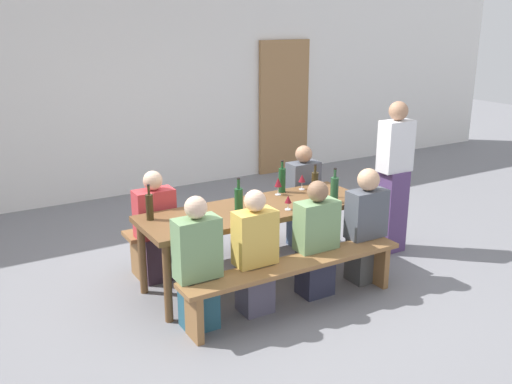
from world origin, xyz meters
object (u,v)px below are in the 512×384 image
(bench_far, at_px, (224,225))
(wine_glass_0, at_px, (278,183))
(wine_glass_1, at_px, (288,200))
(seated_guest_near_2, at_px, (316,242))
(wooden_door, at_px, (284,107))
(seated_guest_far_0, at_px, (155,230))
(seated_guest_near_1, at_px, (255,256))
(wine_bottle_4, at_px, (150,206))
(wine_bottle_2, at_px, (315,184))
(wine_glass_2, at_px, (302,179))
(wine_bottle_1, at_px, (334,189))
(tasting_table, at_px, (256,215))
(seated_guest_near_0, at_px, (198,267))
(bench_near, at_px, (295,272))
(wine_bottle_3, at_px, (239,199))
(seated_guest_far_1, at_px, (303,199))
(seated_guest_near_3, at_px, (366,228))
(standing_host, at_px, (393,180))
(wine_bottle_0, at_px, (282,180))

(bench_far, height_order, wine_glass_0, wine_glass_0)
(wine_glass_1, relative_size, seated_guest_near_2, 0.13)
(wooden_door, height_order, seated_guest_far_0, wooden_door)
(seated_guest_near_1, height_order, seated_guest_near_2, seated_guest_near_1)
(bench_far, distance_m, wine_bottle_4, 1.20)
(wine_bottle_2, distance_m, wine_bottle_4, 1.66)
(wine_glass_1, bearing_deg, wine_glass_2, 44.23)
(wine_bottle_1, bearing_deg, wooden_door, 63.93)
(wine_glass_1, height_order, seated_guest_near_2, seated_guest_near_2)
(wine_bottle_1, xyz_separation_m, wine_bottle_4, (-1.70, 0.43, -0.01))
(tasting_table, height_order, seated_guest_far_0, seated_guest_far_0)
(bench_far, height_order, seated_guest_near_0, seated_guest_near_0)
(bench_near, xyz_separation_m, wine_bottle_3, (-0.20, 0.64, 0.51))
(wine_bottle_2, bearing_deg, wine_bottle_1, -79.41)
(tasting_table, height_order, seated_guest_far_1, seated_guest_far_1)
(tasting_table, relative_size, wine_bottle_4, 6.86)
(tasting_table, height_order, wine_glass_0, wine_glass_0)
(wine_bottle_3, bearing_deg, wooden_door, 51.39)
(wine_glass_1, xyz_separation_m, seated_guest_near_3, (0.69, -0.30, -0.31))
(bench_near, xyz_separation_m, wine_glass_2, (0.70, 0.92, 0.51))
(wine_bottle_3, xyz_separation_m, seated_guest_far_0, (-0.62, 0.54, -0.35))
(seated_guest_near_0, bearing_deg, wooden_door, -40.88)
(wine_bottle_1, height_order, wine_bottle_2, wine_bottle_1)
(tasting_table, xyz_separation_m, seated_guest_far_1, (0.90, 0.51, -0.13))
(bench_near, height_order, wine_bottle_2, wine_bottle_2)
(wine_glass_1, bearing_deg, tasting_table, 136.17)
(wine_bottle_4, height_order, seated_guest_near_3, seated_guest_near_3)
(seated_guest_near_1, height_order, seated_guest_near_3, seated_guest_near_3)
(tasting_table, relative_size, seated_guest_far_1, 1.94)
(wine_glass_2, bearing_deg, wooden_door, 59.97)
(wooden_door, distance_m, bench_far, 3.68)
(tasting_table, distance_m, wine_glass_0, 0.49)
(wine_bottle_4, bearing_deg, wine_bottle_3, -14.50)
(wine_glass_1, relative_size, standing_host, 0.08)
(seated_guest_far_0, bearing_deg, seated_guest_near_0, -1.89)
(bench_near, distance_m, wine_bottle_0, 1.18)
(wine_bottle_0, relative_size, seated_guest_near_0, 0.29)
(wine_glass_0, distance_m, seated_guest_near_0, 1.48)
(wine_bottle_1, distance_m, seated_guest_far_0, 1.75)
(seated_guest_far_0, bearing_deg, seated_guest_near_3, 59.09)
(wine_bottle_1, relative_size, seated_guest_near_2, 0.31)
(wine_bottle_1, xyz_separation_m, seated_guest_near_3, (0.19, -0.26, -0.35))
(bench_near, xyz_separation_m, seated_guest_near_1, (-0.31, 0.15, 0.16))
(bench_far, relative_size, wine_bottle_2, 6.45)
(wine_glass_0, height_order, seated_guest_near_3, seated_guest_near_3)
(bench_far, distance_m, wine_bottle_0, 0.80)
(wine_glass_1, relative_size, wine_glass_2, 0.86)
(bench_near, xyz_separation_m, bench_far, (0.00, 1.33, 0.00))
(seated_guest_near_0, height_order, seated_guest_near_2, seated_guest_near_0)
(bench_far, distance_m, seated_guest_near_1, 1.23)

